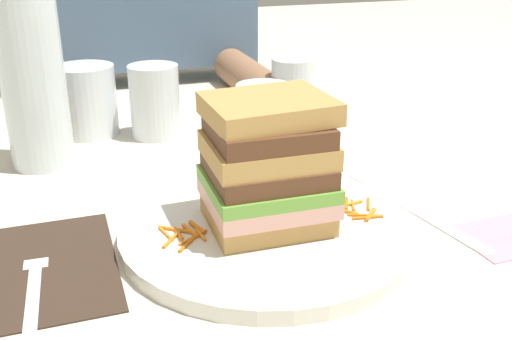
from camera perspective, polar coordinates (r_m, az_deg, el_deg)
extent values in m
plane|color=beige|center=(0.57, -0.30, -5.34)|extent=(3.00, 3.00, 0.00)
cylinder|color=white|center=(0.55, 1.01, -5.68)|extent=(0.27, 0.27, 0.01)
cube|color=tan|center=(0.54, 1.02, -4.14)|extent=(0.10, 0.09, 0.02)
cube|color=#E0A393|center=(0.53, 1.03, -2.54)|extent=(0.11, 0.10, 0.01)
cube|color=#6BA83D|center=(0.53, 1.04, -1.24)|extent=(0.11, 0.10, 0.01)
cube|color=#56331E|center=(0.52, 1.05, 0.18)|extent=(0.10, 0.09, 0.02)
cube|color=tan|center=(0.52, 1.07, 1.99)|extent=(0.10, 0.09, 0.02)
cube|color=#56331E|center=(0.51, 1.08, 3.85)|extent=(0.10, 0.09, 0.02)
cube|color=tan|center=(0.51, 1.16, 5.94)|extent=(0.11, 0.09, 0.02)
cylinder|color=orange|center=(0.52, -8.07, -6.51)|extent=(0.02, 0.03, 0.00)
cylinder|color=orange|center=(0.53, -7.43, -5.99)|extent=(0.01, 0.02, 0.00)
cylinder|color=orange|center=(0.51, -6.61, -7.00)|extent=(0.02, 0.02, 0.00)
cylinder|color=orange|center=(0.54, -5.65, -5.42)|extent=(0.01, 0.03, 0.00)
cylinder|color=orange|center=(0.53, -5.29, -6.15)|extent=(0.01, 0.02, 0.00)
cylinder|color=orange|center=(0.53, -6.30, -5.72)|extent=(0.01, 0.03, 0.00)
cylinder|color=orange|center=(0.52, -6.03, -6.35)|extent=(0.03, 0.02, 0.00)
cylinder|color=orange|center=(0.53, -8.57, -6.01)|extent=(0.01, 0.03, 0.00)
cylinder|color=orange|center=(0.54, -7.74, -5.59)|extent=(0.03, 0.02, 0.00)
cylinder|color=orange|center=(0.56, 10.56, -4.41)|extent=(0.03, 0.01, 0.00)
cylinder|color=orange|center=(0.58, 8.59, -3.19)|extent=(0.02, 0.02, 0.00)
cylinder|color=orange|center=(0.57, 8.30, -3.79)|extent=(0.02, 0.03, 0.00)
cylinder|color=orange|center=(0.57, 10.86, -4.17)|extent=(0.02, 0.02, 0.00)
cylinder|color=orange|center=(0.59, 10.68, -3.19)|extent=(0.02, 0.02, 0.00)
cylinder|color=orange|center=(0.59, 9.35, -3.07)|extent=(0.02, 0.01, 0.00)
cylinder|color=orange|center=(0.58, 9.25, -3.32)|extent=(0.01, 0.02, 0.00)
cylinder|color=orange|center=(0.57, 10.41, -4.23)|extent=(0.03, 0.02, 0.00)
cylinder|color=orange|center=(0.58, 7.56, -3.22)|extent=(0.02, 0.02, 0.00)
cube|color=#38281E|center=(0.54, -20.32, -8.76)|extent=(0.13, 0.17, 0.00)
cube|color=silver|center=(0.49, -20.66, -11.73)|extent=(0.01, 0.11, 0.00)
cube|color=silver|center=(0.54, -20.33, -8.05)|extent=(0.02, 0.02, 0.00)
cylinder|color=silver|center=(0.56, -19.34, -6.57)|extent=(0.00, 0.04, 0.00)
cylinder|color=silver|center=(0.57, -19.91, -6.63)|extent=(0.00, 0.04, 0.00)
cylinder|color=silver|center=(0.57, -20.48, -6.68)|extent=(0.00, 0.04, 0.00)
cylinder|color=silver|center=(0.57, -21.06, -6.74)|extent=(0.00, 0.04, 0.00)
cube|color=silver|center=(0.59, 18.15, -5.46)|extent=(0.03, 0.10, 0.00)
cube|color=silver|center=(0.65, 12.09, -1.91)|extent=(0.03, 0.11, 0.00)
cylinder|color=white|center=(0.76, 0.73, 5.25)|extent=(0.07, 0.07, 0.08)
cylinder|color=orange|center=(0.77, 0.72, 4.23)|extent=(0.06, 0.06, 0.05)
cylinder|color=silver|center=(0.73, -20.67, 9.08)|extent=(0.07, 0.07, 0.23)
cylinder|color=silver|center=(0.81, -9.64, 6.54)|extent=(0.07, 0.07, 0.10)
cylinder|color=silver|center=(0.84, -15.87, 6.45)|extent=(0.08, 0.08, 0.09)
cylinder|color=silver|center=(0.89, 3.56, 7.92)|extent=(0.06, 0.06, 0.09)
cube|color=pink|center=(0.60, 23.08, -5.70)|extent=(0.10, 0.07, 0.00)
cylinder|color=#936647|center=(0.94, -19.13, 6.72)|extent=(0.06, 0.23, 0.06)
cylinder|color=#936647|center=(0.98, -0.54, 8.67)|extent=(0.06, 0.23, 0.06)
sphere|color=#936647|center=(0.83, -19.00, 4.71)|extent=(0.06, 0.06, 0.06)
sphere|color=#936647|center=(0.88, 1.81, 6.96)|extent=(0.06, 0.06, 0.06)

